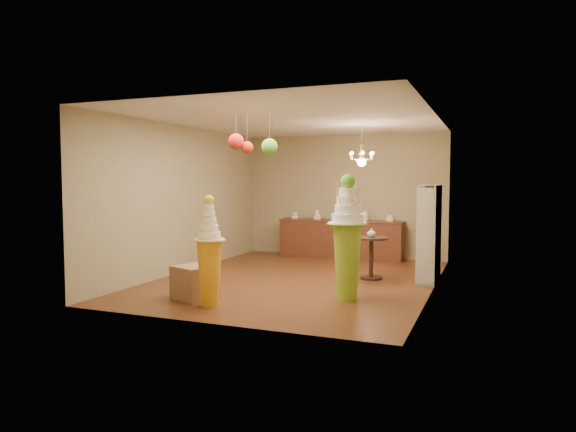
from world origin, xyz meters
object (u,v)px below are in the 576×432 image
at_px(round_table, 371,252).
at_px(pedestal_orange, 210,263).
at_px(sideboard, 340,238).
at_px(pedestal_green, 347,246).

bearing_deg(round_table, pedestal_orange, -120.94).
relative_size(sideboard, round_table, 3.67).
height_order(pedestal_green, round_table, pedestal_green).
distance_m(pedestal_green, sideboard, 4.44).
xyz_separation_m(pedestal_orange, round_table, (1.79, 2.99, -0.13)).
bearing_deg(sideboard, round_table, -61.78).
bearing_deg(pedestal_orange, pedestal_green, 32.80).
relative_size(pedestal_green, sideboard, 0.65).
relative_size(pedestal_green, pedestal_orange, 1.19).
xyz_separation_m(pedestal_orange, sideboard, (0.50, 5.39, -0.17)).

